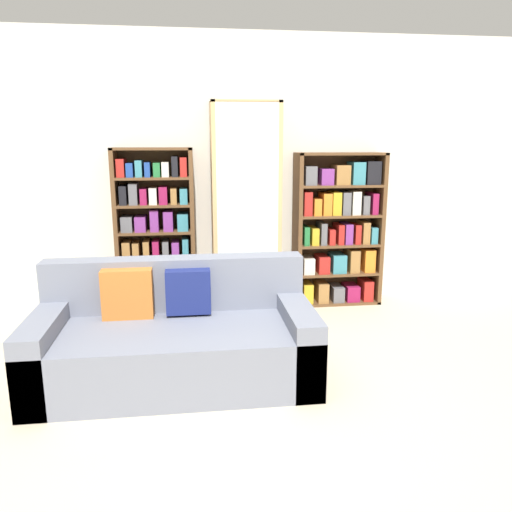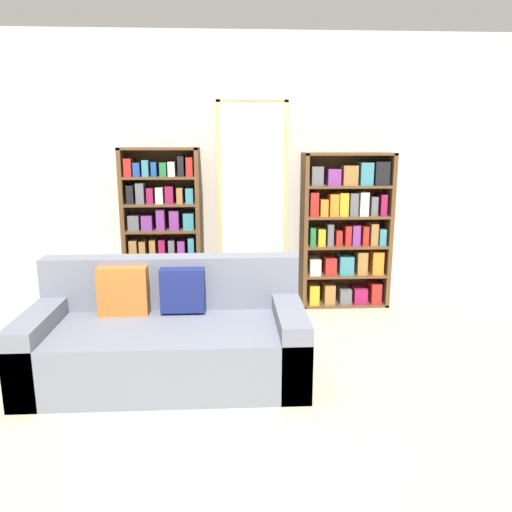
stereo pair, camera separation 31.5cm
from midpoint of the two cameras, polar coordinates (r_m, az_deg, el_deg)
name	(u,v)px [view 1 (the left image)]	position (r m, az deg, el deg)	size (l,w,h in m)	color
ground_plane	(260,414)	(3.26, -2.46, -17.66)	(16.00, 16.00, 0.00)	beige
wall_back	(228,173)	(5.13, -4.96, 9.47)	(6.71, 0.06, 2.70)	silver
couch	(175,340)	(3.67, -11.67, -9.39)	(1.93, 0.94, 0.81)	slate
bookshelf_left	(156,234)	(5.01, -13.16, 2.48)	(0.76, 0.32, 1.60)	brown
display_cabinet	(246,208)	(4.95, -3.03, 5.51)	(0.67, 0.36, 2.03)	tan
bookshelf_right	(339,230)	(5.17, 7.70, 2.97)	(0.89, 0.32, 1.55)	brown
wine_bottle	(283,301)	(4.83, 1.25, -5.14)	(0.09, 0.09, 0.39)	#143819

